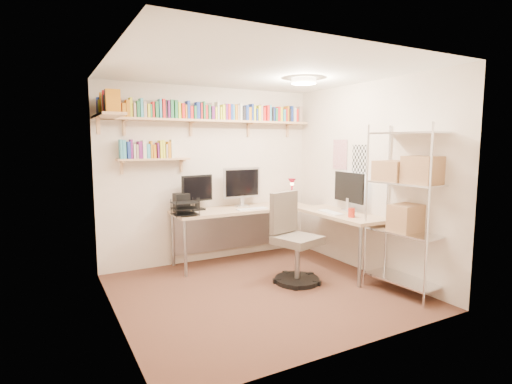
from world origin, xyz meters
The scene contains 6 objects.
ground centered at (0.00, 0.00, 0.00)m, with size 3.20×3.20×0.00m, color #492D1F.
room_shell centered at (0.00, 0.00, 1.55)m, with size 3.24×3.04×2.52m.
wall_shelves centered at (-0.41, 1.30, 2.03)m, with size 3.12×1.09×0.80m.
corner_desk centered at (0.50, 0.92, 0.77)m, with size 2.41×1.99×1.36m.
office_chair centered at (0.52, 0.11, 0.47)m, with size 0.61×0.62×1.11m.
wire_rack centered at (1.42, -0.80, 1.18)m, with size 0.48×0.87×1.93m.
Camera 1 is at (-2.19, -3.89, 1.72)m, focal length 28.00 mm.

